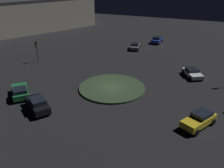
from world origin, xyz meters
TOP-DOWN VIEW (x-y plane):
  - ground_plane at (0.00, 0.00)m, footprint 118.83×118.83m
  - roundabout_island at (0.00, 0.00)m, footprint 9.26×9.26m
  - car_grey at (2.83, -19.47)m, footprint 2.52×4.16m
  - car_green at (10.06, 6.85)m, footprint 4.29×4.31m
  - car_black at (5.81, 8.75)m, footprint 4.64×3.97m
  - car_white at (-9.88, -8.72)m, footprint 3.59×4.35m
  - car_yellow at (-11.96, 4.90)m, footprint 3.52×4.52m
  - car_blue at (-0.24, -26.09)m, footprint 2.16×3.91m
  - traffic_light_east at (16.49, -4.98)m, footprint 0.39×0.35m
  - store_building at (35.91, -24.87)m, footprint 28.39×39.05m

SIDE VIEW (x-z plane):
  - ground_plane at x=0.00m, z-range 0.00..0.00m
  - roundabout_island at x=0.00m, z-range 0.00..0.25m
  - car_white at x=-9.88m, z-range 0.03..1.32m
  - car_grey at x=2.83m, z-range 0.04..1.37m
  - car_blue at x=-0.24m, z-range 0.04..1.50m
  - car_green at x=10.06m, z-range 0.03..1.52m
  - car_yellow at x=-11.96m, z-range 0.04..1.59m
  - car_black at x=5.81m, z-range 0.02..1.63m
  - traffic_light_east at x=16.49m, z-range 0.81..4.56m
  - store_building at x=35.91m, z-range 0.00..8.39m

